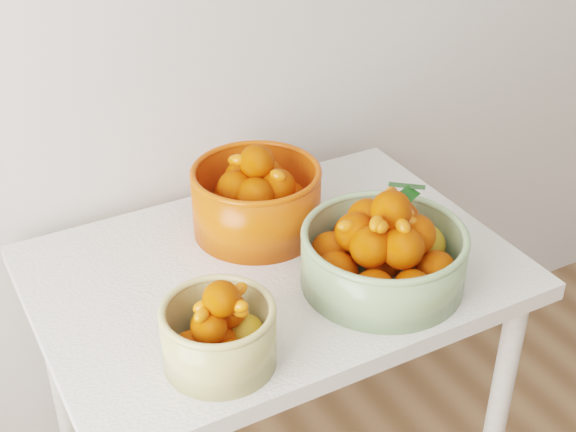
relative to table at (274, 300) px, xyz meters
name	(u,v)px	position (x,y,z in m)	size (l,w,h in m)	color
table	(274,300)	(0.00, 0.00, 0.00)	(1.00, 0.70, 0.75)	silver
bowl_cream	(219,333)	(-0.23, -0.22, 0.16)	(0.26, 0.26, 0.18)	tan
bowl_green	(383,252)	(0.17, -0.16, 0.17)	(0.37, 0.37, 0.22)	gray
bowl_orange	(256,198)	(0.03, 0.14, 0.18)	(0.37, 0.37, 0.21)	red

